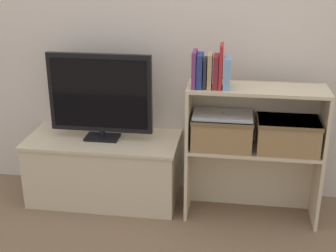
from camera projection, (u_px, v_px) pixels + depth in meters
name	position (u px, v px, depth m)	size (l,w,h in m)	color
ground_plane	(165.00, 220.00, 2.98)	(16.00, 16.00, 0.00)	brown
wall_back	(175.00, 18.00, 2.98)	(10.00, 0.05, 2.40)	beige
tv_stand	(104.00, 169.00, 3.16)	(1.00, 0.46, 0.44)	#CCB793
tv	(100.00, 95.00, 2.97)	(0.67, 0.14, 0.57)	black
bookshelf_lower_tier	(251.00, 170.00, 2.98)	(0.82, 0.28, 0.48)	#CCB793
bookshelf_upper_tier	(256.00, 107.00, 2.82)	(0.82, 0.28, 0.38)	#CCB793
book_plum	(195.00, 69.00, 2.69)	(0.02, 0.14, 0.21)	#6B2D66
book_navy	(200.00, 71.00, 2.69)	(0.03, 0.13, 0.20)	navy
book_charcoal	(205.00, 73.00, 2.69)	(0.02, 0.12, 0.17)	#232328
book_tan	(210.00, 71.00, 2.68)	(0.02, 0.13, 0.20)	tan
book_maroon	(216.00, 72.00, 2.68)	(0.03, 0.12, 0.19)	maroon
book_crimson	(221.00, 66.00, 2.67)	(0.02, 0.13, 0.25)	#B22328
book_skyblue	(227.00, 73.00, 2.67)	(0.04, 0.12, 0.18)	#709ECC
storage_basket_left	(222.00, 130.00, 2.84)	(0.37, 0.25, 0.20)	#937047
storage_basket_right	(288.00, 134.00, 2.78)	(0.37, 0.25, 0.20)	#937047
laptop	(223.00, 115.00, 2.80)	(0.35, 0.21, 0.02)	#BCBCC1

